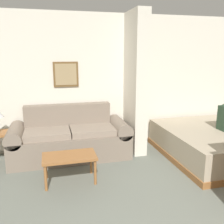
{
  "coord_description": "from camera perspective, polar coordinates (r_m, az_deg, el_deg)",
  "views": [
    {
      "loc": [
        -1.22,
        -1.09,
        1.86
      ],
      "look_at": [
        -0.38,
        2.22,
        1.05
      ],
      "focal_mm": 40.0,
      "sensor_mm": 36.0,
      "label": 1
    }
  ],
  "objects": [
    {
      "name": "wall_back",
      "position": [
        5.03,
        -0.19,
        6.86
      ],
      "size": [
        6.98,
        0.16,
        2.6
      ],
      "color": "silver",
      "rests_on": "ground_plane"
    },
    {
      "name": "couch",
      "position": [
        4.63,
        -9.56,
        -6.03
      ],
      "size": [
        2.13,
        0.84,
        0.92
      ],
      "color": "gray",
      "rests_on": "ground_plane"
    },
    {
      "name": "coffee_table",
      "position": [
        3.74,
        -9.7,
        -10.47
      ],
      "size": [
        0.77,
        0.44,
        0.41
      ],
      "color": "#996033",
      "rests_on": "ground_plane"
    },
    {
      "name": "wall_partition_pillar",
      "position": [
        4.72,
        5.38,
        6.45
      ],
      "size": [
        0.24,
        0.75,
        2.6
      ],
      "color": "silver",
      "rests_on": "ground_plane"
    },
    {
      "name": "bed",
      "position": [
        5.02,
        22.54,
        -6.35
      ],
      "size": [
        1.86,
        2.01,
        0.51
      ],
      "color": "#996033",
      "rests_on": "ground_plane"
    }
  ]
}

